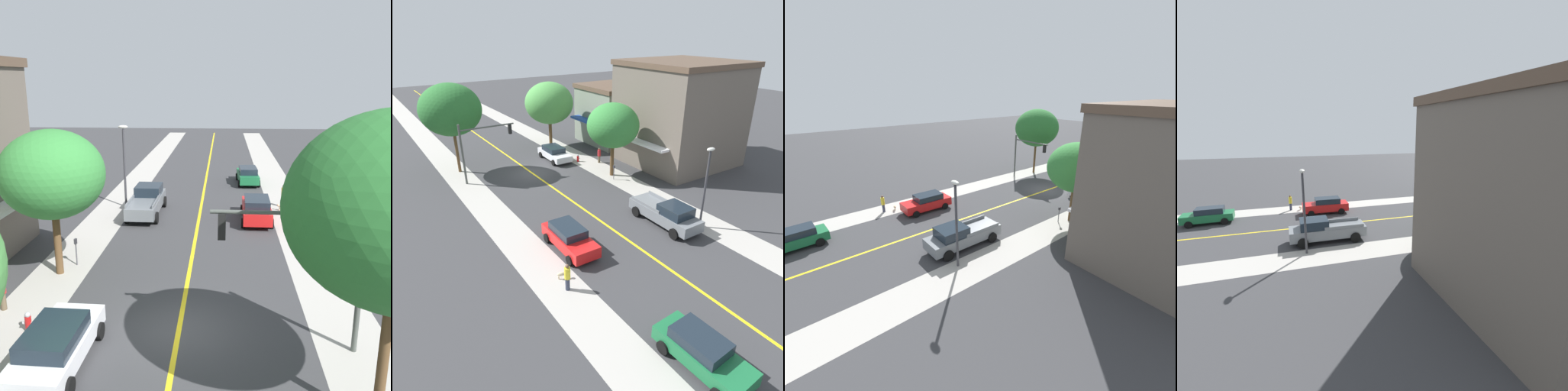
% 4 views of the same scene
% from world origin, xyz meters
% --- Properties ---
extents(ground_plane, '(140.00, 140.00, 0.00)m').
position_xyz_m(ground_plane, '(0.00, 0.00, 0.00)').
color(ground_plane, '#38383A').
extents(sidewalk_left, '(2.79, 126.00, 0.01)m').
position_xyz_m(sidewalk_left, '(-6.39, 0.00, 0.00)').
color(sidewalk_left, '#ADA8A0').
rests_on(sidewalk_left, ground).
extents(sidewalk_right, '(2.79, 126.00, 0.01)m').
position_xyz_m(sidewalk_right, '(6.39, 0.00, 0.00)').
color(sidewalk_right, '#ADA8A0').
rests_on(sidewalk_right, ground).
extents(road_centerline_stripe, '(0.20, 126.00, 0.00)m').
position_xyz_m(road_centerline_stripe, '(0.00, 0.00, 0.00)').
color(road_centerline_stripe, yellow).
rests_on(road_centerline_stripe, ground).
extents(corner_shop_building, '(10.31, 7.70, 7.03)m').
position_xyz_m(corner_shop_building, '(-14.69, -4.71, 3.53)').
color(corner_shop_building, gray).
rests_on(corner_shop_building, ground).
extents(tan_rowhouse, '(11.24, 10.46, 10.40)m').
position_xyz_m(tan_rowhouse, '(-14.69, 5.18, 5.21)').
color(tan_rowhouse, '#665B51').
rests_on(tan_rowhouse, ground).
extents(street_tree_left_near, '(4.94, 4.94, 7.09)m').
position_xyz_m(street_tree_left_near, '(-6.37, 4.73, 4.97)').
color(street_tree_left_near, brown).
rests_on(street_tree_left_near, ground).
extents(street_tree_right_corner, '(5.67, 5.67, 7.66)m').
position_xyz_m(street_tree_right_corner, '(-5.92, -7.09, 5.24)').
color(street_tree_right_corner, brown).
rests_on(street_tree_right_corner, ground).
extents(street_tree_left_far, '(5.80, 5.80, 8.72)m').
position_xyz_m(street_tree_left_far, '(5.92, -4.56, 6.25)').
color(street_tree_left_far, brown).
rests_on(street_tree_left_far, ground).
extents(fire_hydrant, '(0.44, 0.24, 0.80)m').
position_xyz_m(fire_hydrant, '(-5.69, -0.48, 0.39)').
color(fire_hydrant, red).
rests_on(fire_hydrant, ground).
extents(parking_meter, '(0.12, 0.18, 1.42)m').
position_xyz_m(parking_meter, '(-5.84, 5.76, 0.93)').
color(parking_meter, '#4C4C51').
rests_on(parking_meter, ground).
extents(traffic_light_mast, '(5.22, 0.32, 5.63)m').
position_xyz_m(traffic_light_mast, '(4.59, -1.00, 3.75)').
color(traffic_light_mast, '#474C47').
rests_on(traffic_light_mast, ground).
extents(street_lamp, '(0.70, 0.36, 6.06)m').
position_xyz_m(street_lamp, '(-5.59, 16.53, 3.78)').
color(street_lamp, '#38383D').
rests_on(street_lamp, ground).
extents(red_sedan_right_curb, '(2.12, 4.72, 1.63)m').
position_xyz_m(red_sedan_right_curb, '(3.87, 13.70, 0.85)').
color(red_sedan_right_curb, red).
rests_on(red_sedan_right_curb, ground).
extents(green_sedan_right_curb, '(2.08, 4.45, 1.54)m').
position_xyz_m(green_sedan_right_curb, '(3.84, 24.67, 0.80)').
color(green_sedan_right_curb, '#196638').
rests_on(green_sedan_right_curb, ground).
extents(white_sedan_left_curb, '(2.22, 4.79, 1.48)m').
position_xyz_m(white_sedan_left_curb, '(-3.85, -2.41, 0.78)').
color(white_sedan_left_curb, silver).
rests_on(white_sedan_left_curb, ground).
extents(grey_pickup_truck, '(2.24, 5.90, 1.88)m').
position_xyz_m(grey_pickup_truck, '(-3.72, 14.90, 0.93)').
color(grey_pickup_truck, slate).
rests_on(grey_pickup_truck, ground).
extents(pedestrian_red_shirt, '(0.33, 0.33, 1.65)m').
position_xyz_m(pedestrian_red_shirt, '(-7.43, 1.07, 0.87)').
color(pedestrian_red_shirt, brown).
rests_on(pedestrian_red_shirt, ground).
extents(pedestrian_yellow_shirt, '(0.34, 0.34, 1.69)m').
position_xyz_m(pedestrian_yellow_shirt, '(6.11, 17.21, 0.89)').
color(pedestrian_yellow_shirt, '#33384C').
rests_on(pedestrian_yellow_shirt, ground).
extents(small_dog, '(0.65, 0.38, 0.48)m').
position_xyz_m(small_dog, '(5.85, 16.20, 0.32)').
color(small_dog, '#C6B28C').
rests_on(small_dog, ground).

